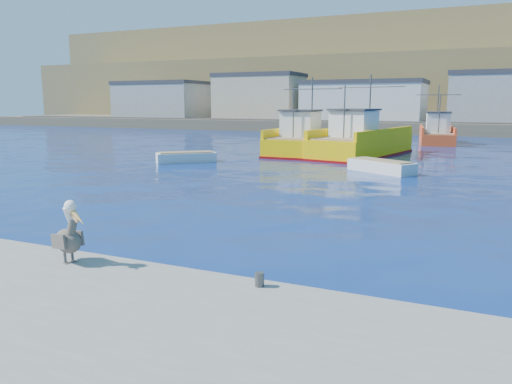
{
  "coord_description": "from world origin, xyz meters",
  "views": [
    {
      "loc": [
        7.02,
        -12.54,
        4.32
      ],
      "look_at": [
        0.42,
        2.16,
        1.42
      ],
      "focal_mm": 35.0,
      "sensor_mm": 36.0,
      "label": 1
    }
  ],
  "objects_px": {
    "trawler_yellow_a": "(306,141)",
    "trawler_yellow_b": "(361,143)",
    "skiff_mid": "(381,167)",
    "skiff_left": "(186,158)",
    "boat_orange": "(437,134)",
    "pelican": "(69,236)"
  },
  "relations": [
    {
      "from": "skiff_left",
      "to": "skiff_mid",
      "type": "height_order",
      "value": "skiff_mid"
    },
    {
      "from": "boat_orange",
      "to": "pelican",
      "type": "distance_m",
      "value": 48.04
    },
    {
      "from": "trawler_yellow_a",
      "to": "skiff_left",
      "type": "xyz_separation_m",
      "value": [
        -5.93,
        -9.83,
        -0.76
      ]
    },
    {
      "from": "skiff_mid",
      "to": "boat_orange",
      "type": "bearing_deg",
      "value": 87.07
    },
    {
      "from": "skiff_left",
      "to": "skiff_mid",
      "type": "relative_size",
      "value": 0.92
    },
    {
      "from": "boat_orange",
      "to": "skiff_left",
      "type": "relative_size",
      "value": 2.16
    },
    {
      "from": "trawler_yellow_b",
      "to": "boat_orange",
      "type": "xyz_separation_m",
      "value": [
        4.57,
        15.92,
        -0.05
      ]
    },
    {
      "from": "trawler_yellow_a",
      "to": "skiff_left",
      "type": "height_order",
      "value": "trawler_yellow_a"
    },
    {
      "from": "trawler_yellow_a",
      "to": "trawler_yellow_b",
      "type": "relative_size",
      "value": 0.9
    },
    {
      "from": "skiff_mid",
      "to": "pelican",
      "type": "relative_size",
      "value": 2.91
    },
    {
      "from": "boat_orange",
      "to": "skiff_left",
      "type": "bearing_deg",
      "value": -121.12
    },
    {
      "from": "trawler_yellow_b",
      "to": "skiff_mid",
      "type": "bearing_deg",
      "value": -70.1
    },
    {
      "from": "trawler_yellow_a",
      "to": "skiff_left",
      "type": "distance_m",
      "value": 11.5
    },
    {
      "from": "trawler_yellow_a",
      "to": "trawler_yellow_b",
      "type": "xyz_separation_m",
      "value": [
        4.84,
        -0.34,
        0.04
      ]
    },
    {
      "from": "trawler_yellow_b",
      "to": "boat_orange",
      "type": "bearing_deg",
      "value": 73.99
    },
    {
      "from": "skiff_mid",
      "to": "trawler_yellow_a",
      "type": "bearing_deg",
      "value": 130.77
    },
    {
      "from": "pelican",
      "to": "skiff_mid",
      "type": "bearing_deg",
      "value": 81.78
    },
    {
      "from": "skiff_mid",
      "to": "skiff_left",
      "type": "bearing_deg",
      "value": -178.37
    },
    {
      "from": "trawler_yellow_a",
      "to": "trawler_yellow_b",
      "type": "distance_m",
      "value": 4.85
    },
    {
      "from": "skiff_left",
      "to": "skiff_mid",
      "type": "xyz_separation_m",
      "value": [
        14.06,
        0.4,
        0.01
      ]
    },
    {
      "from": "skiff_mid",
      "to": "pelican",
      "type": "bearing_deg",
      "value": -98.22
    },
    {
      "from": "skiff_left",
      "to": "pelican",
      "type": "xyz_separation_m",
      "value": [
        10.76,
        -22.41,
        0.87
      ]
    }
  ]
}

